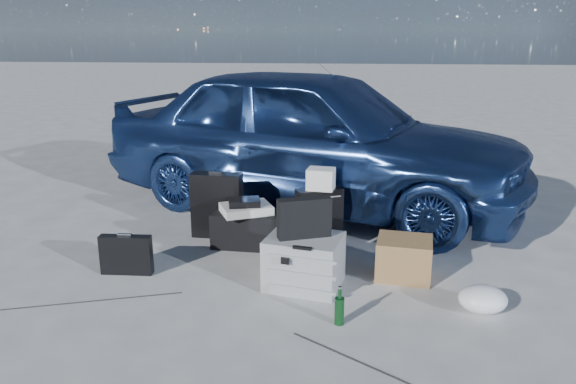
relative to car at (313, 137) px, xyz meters
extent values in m
plane|color=beige|center=(-0.21, -2.10, -0.79)|extent=(60.00, 60.00, 0.00)
imported|color=#2D4D8F|center=(0.00, 0.00, 0.00)|extent=(5.02, 3.37, 1.59)
cube|color=#A0A3A5|center=(0.05, -2.11, -0.59)|extent=(0.64, 0.56, 0.40)
cube|color=black|center=(0.05, -2.11, -0.23)|extent=(0.42, 0.24, 0.31)
cube|color=black|center=(-1.41, -2.02, -0.63)|extent=(0.42, 0.10, 0.33)
cube|color=black|center=(-0.86, -1.09, -0.48)|extent=(0.49, 0.21, 0.63)
cube|color=black|center=(0.12, -1.14, -0.53)|extent=(0.46, 0.31, 0.52)
cube|color=silver|center=(0.13, -1.15, -0.18)|extent=(0.27, 0.23, 0.19)
cube|color=black|center=(-0.52, -1.34, -0.63)|extent=(0.67, 0.32, 0.33)
cube|color=silver|center=(-0.53, -1.34, -0.43)|extent=(0.53, 0.48, 0.08)
cube|color=black|center=(-0.55, -1.36, -0.36)|extent=(0.32, 0.26, 0.06)
cube|color=#9D6544|center=(0.03, -1.54, -0.59)|extent=(0.34, 0.26, 0.40)
cube|color=olive|center=(0.84, -1.87, -0.63)|extent=(0.48, 0.43, 0.32)
ellipsoid|color=white|center=(1.34, -2.41, -0.70)|extent=(0.37, 0.33, 0.19)
cylinder|color=black|center=(0.33, -2.68, -0.66)|extent=(0.09, 0.09, 0.26)
camera|label=1|loc=(0.31, -6.12, 1.14)|focal=35.00mm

